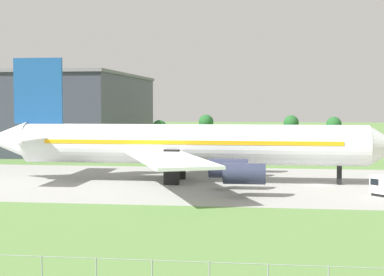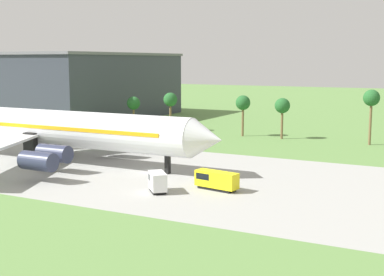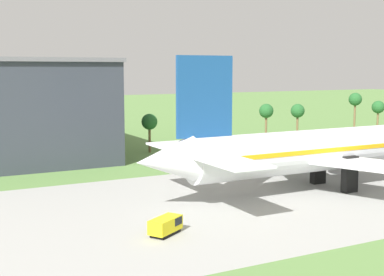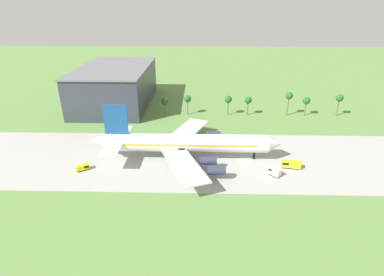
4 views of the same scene
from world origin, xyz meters
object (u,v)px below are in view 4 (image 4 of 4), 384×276
Objects in this scene: catering_van at (83,167)px; terminal_building at (116,86)px; fuel_truck at (274,171)px; baggage_tug at (290,164)px; jet_airliner at (186,143)px.

terminal_building is at bearing 95.19° from catering_van.
catering_van is (-64.75, 1.72, -0.43)m from fuel_truck.
catering_van is 74.04m from terminal_building.
terminal_building reaches higher than baggage_tug.
baggage_tug reaches higher than catering_van.
terminal_building reaches higher than fuel_truck.
terminal_building is at bearing 138.18° from baggage_tug.
baggage_tug is (36.30, -6.17, -4.73)m from jet_airliner.
fuel_truck reaches higher than baggage_tug.
fuel_truck is (-6.62, -5.10, 0.09)m from baggage_tug.
terminal_building reaches higher than jet_airliner.
fuel_truck reaches higher than catering_van.
jet_airliner is 36.69m from catering_van.
catering_van is at bearing -177.30° from baggage_tug.
fuel_truck is at bearing -20.78° from jet_airliner.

